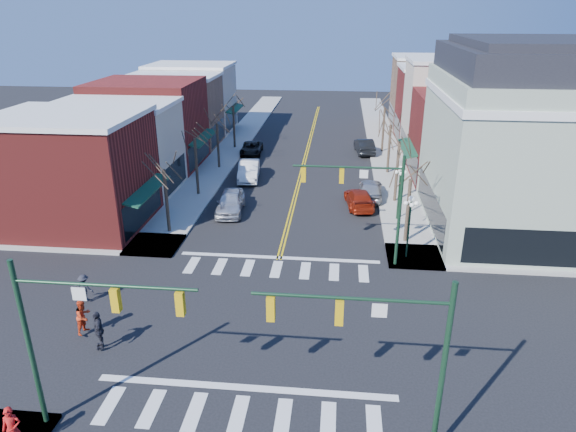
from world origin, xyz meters
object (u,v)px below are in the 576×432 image
(pedestrian_red_a, at_px, (12,429))
(car_left_near, at_px, (230,202))
(car_right_near, at_px, (359,198))
(car_right_far, at_px, (364,146))
(victorian_corner, at_px, (526,139))
(car_right_mid, at_px, (370,189))
(lamppost_corner, at_px, (410,216))
(pedestrian_red_b, at_px, (84,316))
(pedestrian_dark_b, at_px, (84,287))
(lamppost_midblock, at_px, (400,184))
(car_left_mid, at_px, (249,170))
(pedestrian_dark_a, at_px, (99,330))
(car_left_far, at_px, (252,148))

(pedestrian_red_a, bearing_deg, car_left_near, 65.36)
(car_right_near, bearing_deg, car_left_near, 5.22)
(car_left_near, distance_m, car_right_far, 22.10)
(victorian_corner, bearing_deg, car_right_mid, 152.44)
(lamppost_corner, bearing_deg, pedestrian_red_b, -148.98)
(car_left_near, relative_size, car_right_far, 1.01)
(pedestrian_red_a, bearing_deg, pedestrian_red_b, 78.98)
(victorian_corner, height_order, pedestrian_dark_b, victorian_corner)
(car_right_near, distance_m, car_right_far, 16.81)
(lamppost_midblock, xyz_separation_m, pedestrian_red_a, (-15.95, -23.80, -1.90))
(lamppost_corner, distance_m, car_left_near, 14.84)
(car_right_near, xyz_separation_m, pedestrian_red_a, (-13.14, -26.41, 0.34))
(lamppost_midblock, distance_m, car_left_mid, 15.86)
(car_right_near, bearing_deg, car_right_far, -100.76)
(pedestrian_dark_a, bearing_deg, car_left_far, 152.68)
(pedestrian_red_a, bearing_deg, car_right_far, 54.18)
(car_left_near, bearing_deg, pedestrian_red_b, -107.37)
(car_left_mid, bearing_deg, victorian_corner, -29.79)
(pedestrian_red_a, height_order, pedestrian_dark_b, pedestrian_red_a)
(car_left_far, bearing_deg, pedestrian_dark_b, -100.26)
(victorian_corner, distance_m, car_left_far, 29.56)
(car_right_near, bearing_deg, pedestrian_red_a, 56.22)
(car_left_mid, distance_m, car_right_far, 15.39)
(car_left_near, relative_size, pedestrian_red_a, 2.76)
(car_left_near, xyz_separation_m, car_right_near, (10.19, 2.27, -0.14))
(car_right_far, bearing_deg, pedestrian_red_a, 64.85)
(lamppost_corner, relative_size, car_right_far, 0.87)
(pedestrian_dark_a, bearing_deg, pedestrian_red_b, -155.44)
(car_right_far, relative_size, pedestrian_dark_b, 3.24)
(lamppost_midblock, xyz_separation_m, car_right_near, (-2.81, 2.62, -2.24))
(lamppost_corner, xyz_separation_m, pedestrian_dark_a, (-15.50, -11.18, -1.84))
(car_left_far, height_order, pedestrian_dark_b, pedestrian_dark_b)
(lamppost_corner, distance_m, pedestrian_dark_a, 19.20)
(car_right_far, bearing_deg, car_left_far, 0.90)
(lamppost_corner, xyz_separation_m, car_right_near, (-2.81, 9.12, -2.24))
(pedestrian_dark_b, bearing_deg, victorian_corner, -144.32)
(lamppost_midblock, bearing_deg, car_left_near, 178.46)
(car_left_near, relative_size, car_left_far, 1.06)
(car_right_mid, relative_size, pedestrian_red_b, 2.69)
(lamppost_corner, relative_size, pedestrian_dark_a, 2.22)
(car_right_near, bearing_deg, car_left_far, -60.12)
(car_right_near, height_order, pedestrian_red_b, pedestrian_red_b)
(car_right_far, bearing_deg, victorian_corner, 109.89)
(lamppost_corner, height_order, car_left_near, lamppost_corner)
(car_left_far, xyz_separation_m, pedestrian_red_a, (-1.71, -41.47, 0.40))
(car_right_mid, bearing_deg, pedestrian_dark_a, 61.81)
(car_right_mid, distance_m, pedestrian_red_b, 26.10)
(car_right_near, bearing_deg, car_left_mid, -38.74)
(lamppost_corner, bearing_deg, car_right_mid, 99.07)
(car_left_near, distance_m, pedestrian_red_b, 17.36)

